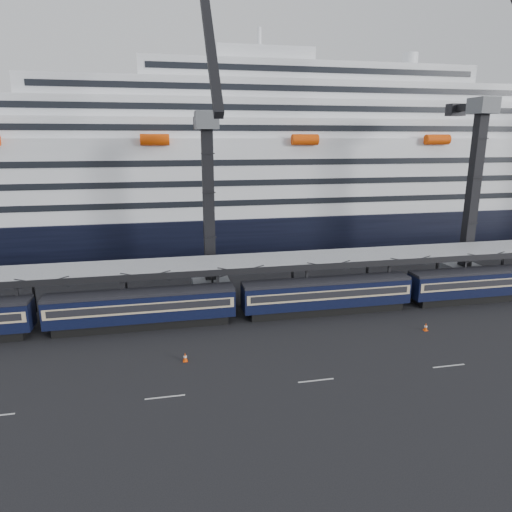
{
  "coord_description": "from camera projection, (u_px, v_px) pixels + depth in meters",
  "views": [
    {
      "loc": [
        -25.49,
        -35.48,
        18.99
      ],
      "look_at": [
        -16.05,
        10.0,
        6.98
      ],
      "focal_mm": 32.0,
      "sensor_mm": 36.0,
      "label": 1
    }
  ],
  "objects": [
    {
      "name": "train",
      "position": [
        355.0,
        292.0,
        51.41
      ],
      "size": [
        133.05,
        3.0,
        4.05
      ],
      "color": "black",
      "rests_on": "ground"
    },
    {
      "name": "cruise_ship",
      "position": [
        296.0,
        176.0,
        83.69
      ],
      "size": [
        214.09,
        28.84,
        34.0
      ],
      "color": "black",
      "rests_on": "ground"
    },
    {
      "name": "canopy",
      "position": [
        379.0,
        255.0,
        55.36
      ],
      "size": [
        130.0,
        6.25,
        5.53
      ],
      "color": "gray",
      "rests_on": "ground"
    },
    {
      "name": "traffic_cone_d",
      "position": [
        426.0,
        327.0,
        46.36
      ],
      "size": [
        0.42,
        0.42,
        0.84
      ],
      "color": "#F44907",
      "rests_on": "ground"
    },
    {
      "name": "ground",
      "position": [
        442.0,
        344.0,
        43.4
      ],
      "size": [
        260.0,
        260.0,
        0.0
      ],
      "primitive_type": "plane",
      "color": "black",
      "rests_on": "ground"
    },
    {
      "name": "crane_dark_near",
      "position": [
        209.0,
        200.0,
        54.1
      ],
      "size": [
        4.5,
        17.75,
        35.08
      ],
      "color": "#53575C",
      "rests_on": "ground"
    },
    {
      "name": "traffic_cone_c",
      "position": [
        185.0,
        357.0,
        39.95
      ],
      "size": [
        0.41,
        0.41,
        0.83
      ],
      "color": "#F44907",
      "rests_on": "ground"
    },
    {
      "name": "crane_dark_mid",
      "position": [
        476.0,
        183.0,
        59.68
      ],
      "size": [
        4.5,
        18.24,
        39.64
      ],
      "color": "#53575C",
      "rests_on": "ground"
    }
  ]
}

